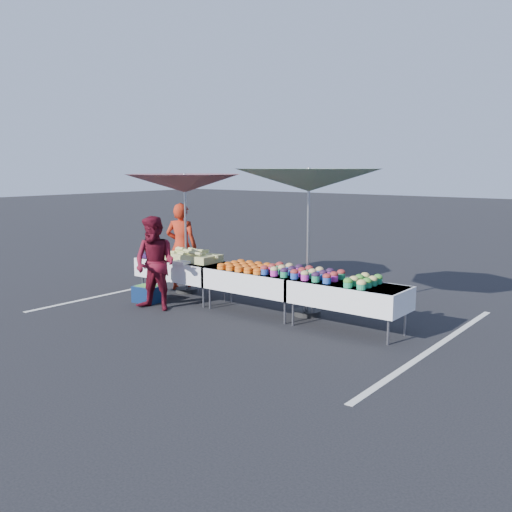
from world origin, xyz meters
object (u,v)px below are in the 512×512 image
Objects in this scene: table_center at (256,280)px; storage_bin at (147,294)px; umbrella_right at (309,181)px; umbrella_left at (185,184)px; table_right at (348,294)px; table_left at (182,268)px; vendor at (181,247)px; customer at (155,263)px.

table_center is 3.51× the size of storage_bin.
table_center is at bearing -153.43° from umbrella_right.
umbrella_right is (2.92, -0.02, 0.10)m from umbrella_left.
table_left is at bearing 180.00° from table_right.
storage_bin is at bearing 79.87° from vendor.
umbrella_left is 5.47× the size of storage_bin.
customer is 0.92m from storage_bin.
umbrella_left is at bearing 129.98° from vendor.
table_center is 1.80m from table_right.
umbrella_right reaches higher than table_right.
vendor is 3.39× the size of storage_bin.
table_right is 4.22m from vendor.
storage_bin is at bearing 141.23° from customer.
umbrella_right is at bearing 8.75° from table_left.
umbrella_left is at bearing 83.50° from storage_bin.
table_right is at bearing 148.89° from vendor.
umbrella_right is (3.18, -0.15, 1.39)m from vendor.
umbrella_left is at bearing 179.56° from umbrella_right.
umbrella_left reaches higher than vendor.
table_right is 3.96m from storage_bin.
vendor is at bearing 166.96° from table_center.
customer is (0.27, -0.94, 0.25)m from table_left.
storage_bin is (0.29, -1.20, -0.73)m from vendor.
customer is at bearing -35.66° from storage_bin.
umbrella_left is at bearing 168.72° from table_center.
vendor is (-2.38, 0.55, 0.31)m from table_center.
customer is at bearing -150.10° from umbrella_right.
vendor is at bearing 177.30° from umbrella_right.
umbrella_left is (-3.92, 0.42, 1.60)m from table_right.
table_center is at bearing 9.18° from storage_bin.
umbrella_right is at bearing 26.57° from table_center.
umbrella_right is (-1.00, 0.40, 1.70)m from table_right.
storage_bin is (-0.56, 0.29, -0.67)m from customer.
table_left is 1.01m from customer.
umbrella_left is 2.28m from storage_bin.
table_left and table_right have the same top height.
customer is 0.58× the size of umbrella_left.
vendor is at bearing 136.27° from table_left.
storage_bin is (-2.89, -1.05, -2.12)m from umbrella_right.
vendor reaches higher than storage_bin.
table_right is 3.51× the size of storage_bin.
vendor is (-0.58, 0.55, 0.31)m from table_left.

